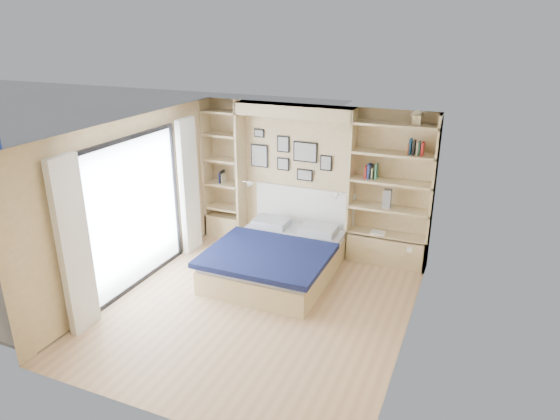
% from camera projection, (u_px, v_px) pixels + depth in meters
% --- Properties ---
extents(ground, '(4.50, 4.50, 0.00)m').
position_uv_depth(ground, '(259.00, 307.00, 6.98)').
color(ground, tan).
rests_on(ground, ground).
extents(room_shell, '(4.50, 4.50, 4.50)m').
position_uv_depth(room_shell, '(276.00, 198.00, 8.05)').
color(room_shell, '#CCB47F').
rests_on(room_shell, ground).
extents(bed, '(1.80, 2.35, 1.07)m').
position_uv_depth(bed, '(277.00, 258.00, 7.81)').
color(bed, tan).
rests_on(bed, ground).
extents(photo_gallery, '(1.48, 0.02, 0.82)m').
position_uv_depth(photo_gallery, '(288.00, 156.00, 8.49)').
color(photo_gallery, black).
rests_on(photo_gallery, ground).
extents(reading_lamps, '(1.92, 0.12, 0.15)m').
position_uv_depth(reading_lamps, '(292.00, 189.00, 8.42)').
color(reading_lamps, silver).
rests_on(reading_lamps, ground).
extents(shelf_decor, '(3.49, 0.23, 2.03)m').
position_uv_depth(shelf_decor, '(376.00, 162.00, 7.77)').
color(shelf_decor, '#A51E1E').
rests_on(shelf_decor, ground).
extents(deck, '(3.20, 4.00, 0.05)m').
position_uv_depth(deck, '(63.00, 262.00, 8.28)').
color(deck, '#665A4B').
rests_on(deck, ground).
extents(deck_chair, '(0.55, 0.74, 0.67)m').
position_uv_depth(deck_chair, '(59.00, 241.00, 8.31)').
color(deck_chair, tan).
rests_on(deck_chair, ground).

